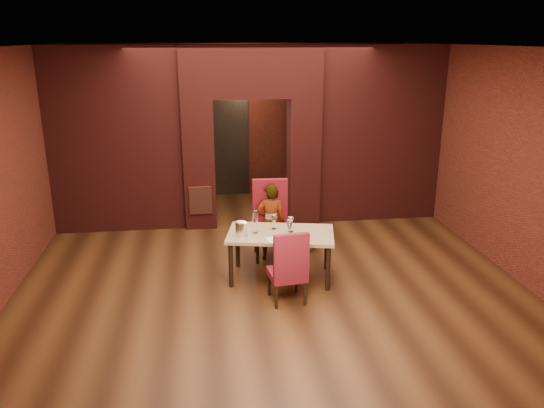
{
  "coord_description": "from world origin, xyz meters",
  "views": [
    {
      "loc": [
        -0.88,
        -7.35,
        3.33
      ],
      "look_at": [
        0.1,
        0.0,
        0.98
      ],
      "focal_mm": 35.0,
      "sensor_mm": 36.0,
      "label": 1
    }
  ],
  "objects": [
    {
      "name": "dining_table",
      "position": [
        0.17,
        -0.45,
        0.35
      ],
      "size": [
        1.62,
        1.12,
        0.69
      ],
      "primitive_type": "cube",
      "rotation": [
        0.0,
        0.0,
        -0.21
      ],
      "color": "tan",
      "rests_on": "ground"
    },
    {
      "name": "floor",
      "position": [
        0.0,
        0.0,
        0.0
      ],
      "size": [
        8.0,
        8.0,
        0.0
      ],
      "primitive_type": "plane",
      "color": "#462611",
      "rests_on": "ground"
    },
    {
      "name": "tasting_sheet",
      "position": [
        0.09,
        -0.69,
        0.69
      ],
      "size": [
        0.35,
        0.29,
        0.0
      ],
      "primitive_type": "cube",
      "rotation": [
        0.0,
        0.0,
        0.23
      ],
      "color": "silver",
      "rests_on": "dining_table"
    },
    {
      "name": "pillar_left",
      "position": [
        -0.95,
        2.0,
        1.15
      ],
      "size": [
        0.55,
        0.55,
        2.3
      ],
      "primitive_type": "cube",
      "color": "maroon",
      "rests_on": "ground"
    },
    {
      "name": "wall_front",
      "position": [
        0.0,
        -4.0,
        1.6
      ],
      "size": [
        7.0,
        0.04,
        3.2
      ],
      "primitive_type": "cube",
      "color": "maroon",
      "rests_on": "ground"
    },
    {
      "name": "ceiling",
      "position": [
        0.0,
        0.0,
        3.2
      ],
      "size": [
        7.0,
        8.0,
        0.04
      ],
      "primitive_type": "cube",
      "color": "silver",
      "rests_on": "ground"
    },
    {
      "name": "wing_wall_left",
      "position": [
        -2.36,
        2.0,
        1.6
      ],
      "size": [
        2.28,
        0.35,
        3.2
      ],
      "primitive_type": "cube",
      "color": "maroon",
      "rests_on": "ground"
    },
    {
      "name": "wing_wall_right",
      "position": [
        2.36,
        2.0,
        1.6
      ],
      "size": [
        2.28,
        0.35,
        3.2
      ],
      "primitive_type": "cube",
      "color": "maroon",
      "rests_on": "ground"
    },
    {
      "name": "lintel",
      "position": [
        0.0,
        2.0,
        2.75
      ],
      "size": [
        2.45,
        0.55,
        0.9
      ],
      "primitive_type": "cube",
      "color": "maroon",
      "rests_on": "ground"
    },
    {
      "name": "chair_near",
      "position": [
        0.15,
        -1.14,
        0.5
      ],
      "size": [
        0.5,
        0.5,
        1.0
      ],
      "primitive_type": "cube",
      "rotation": [
        0.0,
        0.0,
        3.26
      ],
      "color": "maroon",
      "rests_on": "ground"
    },
    {
      "name": "person_seated",
      "position": [
        0.12,
        0.24,
        0.61
      ],
      "size": [
        0.45,
        0.31,
        1.21
      ],
      "primitive_type": "imported",
      "rotation": [
        0.0,
        0.0,
        3.1
      ],
      "color": "silver",
      "rests_on": "ground"
    },
    {
      "name": "wine_bucket",
      "position": [
        -0.39,
        -0.49,
        0.79
      ],
      "size": [
        0.16,
        0.16,
        0.19
      ],
      "primitive_type": "cylinder",
      "color": "silver",
      "rests_on": "dining_table"
    },
    {
      "name": "wall_left",
      "position": [
        -3.5,
        0.0,
        1.6
      ],
      "size": [
        0.04,
        8.0,
        3.2
      ],
      "primitive_type": "cube",
      "color": "maroon",
      "rests_on": "ground"
    },
    {
      "name": "wine_glass_b",
      "position": [
        0.31,
        -0.44,
        0.8
      ],
      "size": [
        0.09,
        0.09,
        0.22
      ],
      "primitive_type": null,
      "color": "white",
      "rests_on": "dining_table"
    },
    {
      "name": "chair_far",
      "position": [
        0.13,
        0.31,
        0.61
      ],
      "size": [
        0.57,
        0.57,
        1.21
      ],
      "primitive_type": "cube",
      "rotation": [
        0.0,
        0.0,
        -0.04
      ],
      "color": "maroon",
      "rests_on": "ground"
    },
    {
      "name": "vent_panel",
      "position": [
        -0.95,
        1.71,
        0.55
      ],
      "size": [
        0.4,
        0.03,
        0.5
      ],
      "primitive_type": "cube",
      "color": "#99432C",
      "rests_on": "ground"
    },
    {
      "name": "rear_door",
      "position": [
        -0.4,
        3.94,
        1.05
      ],
      "size": [
        0.9,
        0.08,
        2.1
      ],
      "primitive_type": "cube",
      "color": "black",
      "rests_on": "ground"
    },
    {
      "name": "potted_plant",
      "position": [
        0.77,
        0.53,
        0.2
      ],
      "size": [
        0.47,
        0.46,
        0.4
      ],
      "primitive_type": "imported",
      "rotation": [
        0.0,
        0.0,
        0.6
      ],
      "color": "#386D2E",
      "rests_on": "ground"
    },
    {
      "name": "wine_glass_c",
      "position": [
        0.27,
        -0.59,
        0.81
      ],
      "size": [
        0.09,
        0.09,
        0.23
      ],
      "primitive_type": null,
      "color": "white",
      "rests_on": "dining_table"
    },
    {
      "name": "wall_back",
      "position": [
        0.0,
        4.0,
        1.6
      ],
      "size": [
        7.0,
        0.04,
        3.2
      ],
      "primitive_type": "cube",
      "color": "maroon",
      "rests_on": "ground"
    },
    {
      "name": "wine_glass_a",
      "position": [
        0.09,
        -0.29,
        0.8
      ],
      "size": [
        0.08,
        0.08,
        0.21
      ],
      "primitive_type": null,
      "color": "white",
      "rests_on": "dining_table"
    },
    {
      "name": "rear_door_frame",
      "position": [
        -0.4,
        3.9,
        1.05
      ],
      "size": [
        1.02,
        0.04,
        2.22
      ],
      "primitive_type": "cube",
      "color": "black",
      "rests_on": "ground"
    },
    {
      "name": "wall_right",
      "position": [
        3.5,
        0.0,
        1.6
      ],
      "size": [
        0.04,
        8.0,
        3.2
      ],
      "primitive_type": "cube",
      "color": "maroon",
      "rests_on": "ground"
    },
    {
      "name": "pillar_right",
      "position": [
        0.95,
        2.0,
        1.15
      ],
      "size": [
        0.55,
        0.55,
        2.3
      ],
      "primitive_type": "cube",
      "color": "maroon",
      "rests_on": "ground"
    },
    {
      "name": "water_bottle",
      "position": [
        -0.19,
        -0.41,
        0.86
      ],
      "size": [
        0.08,
        0.08,
        0.33
      ],
      "primitive_type": "cylinder",
      "color": "white",
      "rests_on": "dining_table"
    }
  ]
}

